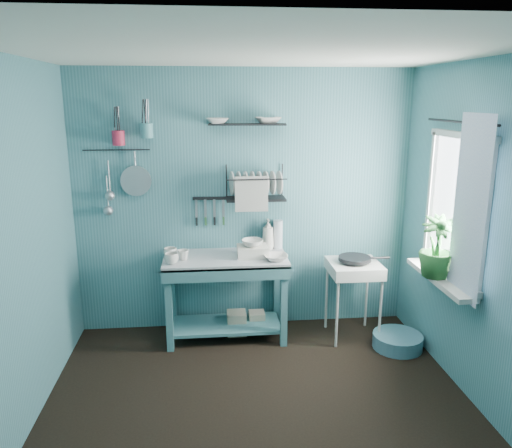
{
  "coord_description": "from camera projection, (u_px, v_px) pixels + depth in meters",
  "views": [
    {
      "loc": [
        -0.35,
        -3.18,
        2.22
      ],
      "look_at": [
        0.05,
        0.85,
        1.2
      ],
      "focal_mm": 35.0,
      "sensor_mm": 36.0,
      "label": 1
    }
  ],
  "objects": [
    {
      "name": "floor",
      "position": [
        261.0,
        412.0,
        3.64
      ],
      "size": [
        3.2,
        3.2,
        0.0
      ],
      "primitive_type": "plane",
      "color": "black",
      "rests_on": "ground"
    },
    {
      "name": "ceiling",
      "position": [
        261.0,
        51.0,
        3.03
      ],
      "size": [
        3.2,
        3.2,
        0.0
      ],
      "primitive_type": "plane",
      "rotation": [
        3.14,
        0.0,
        0.0
      ],
      "color": "silver",
      "rests_on": "ground"
    },
    {
      "name": "wall_back",
      "position": [
        244.0,
        203.0,
        4.78
      ],
      "size": [
        3.2,
        0.0,
        3.2
      ],
      "primitive_type": "plane",
      "rotation": [
        1.57,
        0.0,
        0.0
      ],
      "color": "#396C75",
      "rests_on": "ground"
    },
    {
      "name": "wall_front",
      "position": [
        303.0,
        363.0,
        1.89
      ],
      "size": [
        3.2,
        0.0,
        3.2
      ],
      "primitive_type": "plane",
      "rotation": [
        -1.57,
        0.0,
        0.0
      ],
      "color": "#396C75",
      "rests_on": "ground"
    },
    {
      "name": "wall_left",
      "position": [
        12.0,
        255.0,
        3.18
      ],
      "size": [
        0.0,
        3.0,
        3.0
      ],
      "primitive_type": "plane",
      "rotation": [
        1.57,
        0.0,
        1.57
      ],
      "color": "#396C75",
      "rests_on": "ground"
    },
    {
      "name": "wall_right",
      "position": [
        488.0,
        241.0,
        3.49
      ],
      "size": [
        0.0,
        3.0,
        3.0
      ],
      "primitive_type": "plane",
      "rotation": [
        1.57,
        0.0,
        -1.57
      ],
      "color": "#396C75",
      "rests_on": "ground"
    },
    {
      "name": "work_counter",
      "position": [
        226.0,
        297.0,
        4.7
      ],
      "size": [
        1.21,
        0.73,
        0.8
      ],
      "primitive_type": "cube",
      "rotation": [
        0.0,
        0.0,
        -0.15
      ],
      "color": "#376C74",
      "rests_on": "floor"
    },
    {
      "name": "mug_left",
      "position": [
        172.0,
        259.0,
        4.39
      ],
      "size": [
        0.12,
        0.12,
        0.1
      ],
      "primitive_type": "imported",
      "color": "silver",
      "rests_on": "work_counter"
    },
    {
      "name": "mug_mid",
      "position": [
        183.0,
        255.0,
        4.5
      ],
      "size": [
        0.14,
        0.14,
        0.09
      ],
      "primitive_type": "imported",
      "rotation": [
        0.0,
        0.0,
        0.52
      ],
      "color": "silver",
      "rests_on": "work_counter"
    },
    {
      "name": "mug_right",
      "position": [
        170.0,
        253.0,
        4.54
      ],
      "size": [
        0.17,
        0.17,
        0.1
      ],
      "primitive_type": "imported",
      "rotation": [
        0.0,
        0.0,
        1.05
      ],
      "color": "silver",
      "rests_on": "work_counter"
    },
    {
      "name": "wash_tub",
      "position": [
        253.0,
        251.0,
        4.59
      ],
      "size": [
        0.28,
        0.22,
        0.1
      ],
      "primitive_type": "cube",
      "color": "beige",
      "rests_on": "work_counter"
    },
    {
      "name": "tub_bowl",
      "position": [
        252.0,
        243.0,
        4.57
      ],
      "size": [
        0.2,
        0.19,
        0.06
      ],
      "primitive_type": "imported",
      "color": "silver",
      "rests_on": "wash_tub"
    },
    {
      "name": "soap_bottle",
      "position": [
        268.0,
        234.0,
        4.8
      ],
      "size": [
        0.12,
        0.12,
        0.3
      ],
      "primitive_type": "imported",
      "color": "beige",
      "rests_on": "work_counter"
    },
    {
      "name": "water_bottle",
      "position": [
        278.0,
        234.0,
        4.83
      ],
      "size": [
        0.09,
        0.09,
        0.28
      ],
      "primitive_type": "cylinder",
      "color": "silver",
      "rests_on": "work_counter"
    },
    {
      "name": "counter_bowl",
      "position": [
        276.0,
        257.0,
        4.49
      ],
      "size": [
        0.22,
        0.22,
        0.05
      ],
      "primitive_type": "imported",
      "color": "silver",
      "rests_on": "work_counter"
    },
    {
      "name": "hotplate_stand",
      "position": [
        353.0,
        300.0,
        4.72
      ],
      "size": [
        0.55,
        0.55,
        0.74
      ],
      "primitive_type": "cube",
      "rotation": [
        0.0,
        0.0,
        0.21
      ],
      "color": "beige",
      "rests_on": "floor"
    },
    {
      "name": "frying_pan",
      "position": [
        355.0,
        259.0,
        4.62
      ],
      "size": [
        0.3,
        0.3,
        0.03
      ],
      "primitive_type": "cylinder",
      "color": "black",
      "rests_on": "hotplate_stand"
    },
    {
      "name": "knife_strip",
      "position": [
        210.0,
        198.0,
        4.71
      ],
      "size": [
        0.32,
        0.04,
        0.03
      ],
      "primitive_type": "cube",
      "rotation": [
        0.0,
        0.0,
        -0.05
      ],
      "color": "black",
      "rests_on": "wall_back"
    },
    {
      "name": "dish_rack",
      "position": [
        256.0,
        183.0,
        4.61
      ],
      "size": [
        0.57,
        0.29,
        0.32
      ],
      "primitive_type": "cube",
      "rotation": [
        0.0,
        0.0,
        0.1
      ],
      "color": "black",
      "rests_on": "wall_back"
    },
    {
      "name": "upper_shelf",
      "position": [
        247.0,
        124.0,
        4.51
      ],
      "size": [
        0.71,
        0.24,
        0.01
      ],
      "primitive_type": "cube",
      "rotation": [
        0.0,
        0.0,
        -0.09
      ],
      "color": "black",
      "rests_on": "wall_back"
    },
    {
      "name": "shelf_bowl_left",
      "position": [
        217.0,
        123.0,
        4.48
      ],
      "size": [
        0.22,
        0.22,
        0.05
      ],
      "primitive_type": "imported",
      "rotation": [
        0.0,
        0.0,
        0.08
      ],
      "color": "silver",
      "rests_on": "upper_shelf"
    },
    {
      "name": "shelf_bowl_right",
      "position": [
        268.0,
        112.0,
        4.5
      ],
      "size": [
        0.26,
        0.26,
        0.06
      ],
      "primitive_type": "imported",
      "rotation": [
        0.0,
        0.0,
        0.14
      ],
      "color": "silver",
      "rests_on": "upper_shelf"
    },
    {
      "name": "utensil_cup_magenta",
      "position": [
        118.0,
        138.0,
        4.44
      ],
      "size": [
        0.11,
        0.11,
        0.13
      ],
      "primitive_type": "cylinder",
      "color": "#B3213C",
      "rests_on": "wall_back"
    },
    {
      "name": "utensil_cup_teal",
      "position": [
        147.0,
        131.0,
        4.45
      ],
      "size": [
        0.11,
        0.11,
        0.13
      ],
      "primitive_type": "cylinder",
      "color": "teal",
      "rests_on": "wall_back"
    },
    {
      "name": "colander",
      "position": [
        136.0,
        181.0,
        4.58
      ],
      "size": [
        0.28,
        0.03,
        0.28
      ],
      "primitive_type": "cylinder",
      "rotation": [
        1.54,
        0.0,
        0.0
      ],
      "color": "#A4A6AB",
      "rests_on": "wall_back"
    },
    {
      "name": "ladle_outer",
      "position": [
        109.0,
        177.0,
        4.56
      ],
      "size": [
        0.01,
        0.01,
        0.3
      ],
      "primitive_type": "cylinder",
      "color": "#A4A6AB",
      "rests_on": "wall_back"
    },
    {
      "name": "ladle_inner",
      "position": [
        107.0,
        192.0,
        4.59
      ],
      "size": [
        0.01,
        0.01,
        0.3
      ],
      "primitive_type": "cylinder",
      "color": "#A4A6AB",
      "rests_on": "wall_back"
    },
    {
      "name": "hook_rail",
      "position": [
        116.0,
        150.0,
        4.52
      ],
      "size": [
        0.6,
        0.01,
        0.01
      ],
      "primitive_type": "cylinder",
      "rotation": [
        0.0,
        1.57,
        0.0
      ],
      "color": "black",
      "rests_on": "wall_back"
    },
    {
      "name": "window_glass",
      "position": [
        457.0,
        207.0,
        3.88
      ],
      "size": [
        0.0,
        1.1,
        1.1
      ],
      "primitive_type": "plane",
      "rotation": [
        1.57,
        0.0,
        1.57
      ],
      "color": "white",
      "rests_on": "wall_right"
    },
    {
      "name": "windowsill",
      "position": [
        440.0,
        279.0,
        4.02
      ],
      "size": [
        0.16,
        0.95,
        0.04
      ],
      "primitive_type": "cube",
      "color": "beige",
      "rests_on": "wall_right"
    },
    {
      "name": "curtain",
      "position": [
        469.0,
        209.0,
        3.57
      ],
      "size": [
        0.0,
        1.35,
        1.35
      ],
      "primitive_type": "plane",
      "rotation": [
        1.57,
        0.0,
        1.57
      ],
      "color": "white",
      "rests_on": "wall_right"
    },
    {
      "name": "curtain_rod",
      "position": [
        460.0,
        122.0,
        3.72
      ],
      "size": [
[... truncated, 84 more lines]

